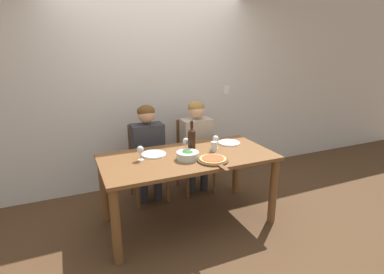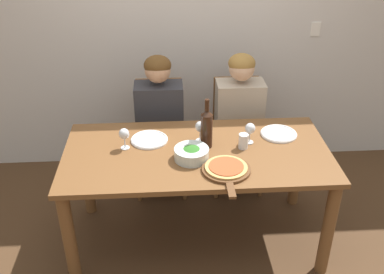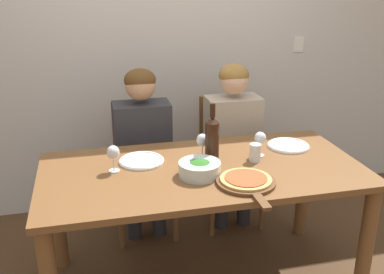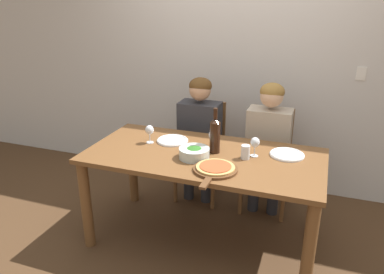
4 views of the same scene
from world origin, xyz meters
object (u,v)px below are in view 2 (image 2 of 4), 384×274
dinner_plate_left (149,139)px  water_tumbler (243,141)px  broccoli_bowl (192,154)px  wine_glass_left (124,135)px  pizza_on_board (226,169)px  chair_right (236,130)px  wine_glass_right (250,129)px  person_woman (159,115)px  person_man (240,112)px  wine_glass_centre (200,128)px  wine_bottle (207,128)px  chair_left (160,133)px  dinner_plate_right (279,134)px

dinner_plate_left → water_tumbler: water_tumbler is taller
broccoli_bowl → wine_glass_left: size_ratio=1.51×
pizza_on_board → wine_glass_left: size_ratio=2.97×
chair_right → wine_glass_right: bearing=-91.9°
chair_right → person_woman: size_ratio=0.78×
person_woman → person_man: 0.65m
person_woman → wine_glass_centre: 0.60m
wine_bottle → broccoli_bowl: (-0.11, -0.15, -0.10)m
wine_glass_centre → water_tumbler: wine_glass_centre is taller
chair_right → wine_bottle: (-0.32, -0.69, 0.42)m
wine_glass_centre → person_man: bearing=54.4°
water_tumbler → wine_glass_centre: bearing=158.1°
person_woman → person_man: bearing=0.0°
chair_left → wine_glass_right: chair_left is taller
dinner_plate_left → water_tumbler: 0.66m
chair_left → wine_glass_centre: chair_left is taller
chair_right → dinner_plate_left: bearing=-140.3°
person_man → dinner_plate_right: 0.50m
wine_glass_left → wine_glass_right: size_ratio=1.00×
water_tumbler → dinner_plate_left: bearing=167.8°
water_tumbler → person_man: bearing=83.0°
chair_right → water_tumbler: bearing=-95.9°
chair_left → wine_bottle: wine_bottle is taller
person_woman → wine_glass_left: size_ratio=8.03×
wine_bottle → wine_glass_centre: size_ratio=2.34×
person_woman → dinner_plate_left: (-0.07, -0.48, 0.05)m
wine_bottle → dinner_plate_left: wine_bottle is taller
pizza_on_board → wine_glass_right: (0.21, 0.34, 0.09)m
person_woman → broccoli_bowl: size_ratio=5.33×
chair_left → chair_right: 0.65m
broccoli_bowl → pizza_on_board: (0.21, -0.16, -0.03)m
pizza_on_board → wine_glass_right: wine_glass_right is taller
dinner_plate_right → wine_bottle: bearing=-166.9°
dinner_plate_left → broccoli_bowl: bearing=-42.2°
chair_left → wine_glass_centre: (0.29, -0.62, 0.38)m
dinner_plate_left → wine_glass_centre: 0.37m
chair_left → broccoli_bowl: (0.21, -0.85, 0.31)m
dinner_plate_right → wine_glass_left: (-1.09, -0.12, 0.10)m
chair_right → wine_glass_centre: (-0.36, -0.62, 0.38)m
person_woman → wine_glass_centre: person_woman is taller
dinner_plate_left → pizza_on_board: pizza_on_board is taller
chair_left → pizza_on_board: 1.13m
wine_glass_centre → person_woman: bearing=119.5°
dinner_plate_left → water_tumbler: size_ratio=2.47×
chair_right → person_man: 0.26m
chair_right → dinner_plate_left: size_ratio=3.64×
chair_right → wine_bottle: 0.87m
wine_bottle → dinner_plate_left: (-0.39, 0.10, -0.13)m
person_man → dinner_plate_left: (-0.72, -0.48, 0.05)m
person_woman → wine_glass_left: (-0.23, -0.57, 0.15)m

